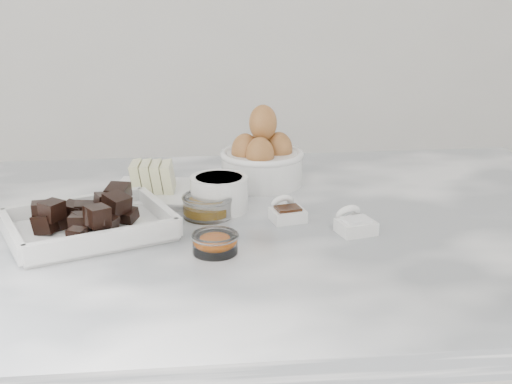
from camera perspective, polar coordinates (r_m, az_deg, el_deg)
The scene contains 9 objects.
marble_slab at distance 1.11m, azimuth -0.86°, elevation -3.46°, with size 1.20×0.80×0.04m, color white.
chocolate_dish at distance 1.08m, azimuth -13.27°, elevation -2.16°, with size 0.28×0.25×0.06m.
butter_plate at distance 1.23m, azimuth -8.12°, elevation 0.52°, with size 0.17×0.17×0.06m.
sugar_ramekin at distance 1.15m, azimuth -2.96°, elevation -0.00°, with size 0.09×0.09×0.06m.
egg_bowl at distance 1.28m, azimuth 0.48°, elevation 2.69°, with size 0.15×0.15×0.14m.
honey_bowl at distance 1.13m, azimuth -3.88°, elevation -1.08°, with size 0.08×0.08×0.04m.
zest_bowl at distance 0.99m, azimuth -3.30°, elevation -4.03°, with size 0.07×0.07×0.03m.
vanilla_spoon at distance 1.12m, azimuth 2.45°, elevation -1.57°, with size 0.06×0.07×0.04m.
salt_spoon at distance 1.07m, azimuth 7.84°, elevation -2.48°, with size 0.06×0.07×0.04m.
Camera 1 is at (-0.09, -1.03, 1.33)m, focal length 50.00 mm.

